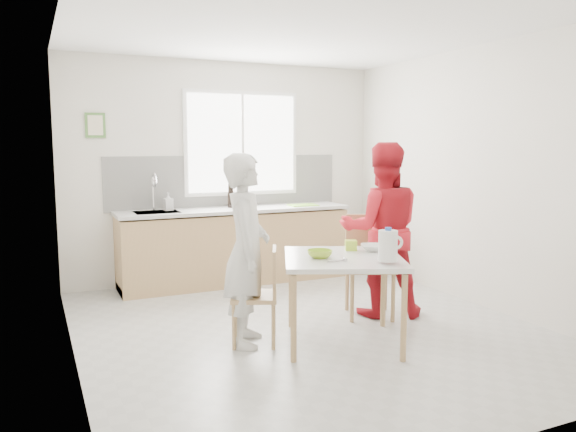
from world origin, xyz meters
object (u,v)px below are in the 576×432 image
object	(u,v)px
wine_bottle_a	(239,194)
dining_table	(343,266)
chair_left	(262,291)
person_white	(247,250)
chair_far	(369,260)
bowl_green	(320,254)
person_red	(382,230)
bowl_white	(374,248)
milk_jug	(388,245)
wine_bottle_b	(231,195)

from	to	relation	value
wine_bottle_a	dining_table	bearing A→B (deg)	-89.59
chair_left	person_white	world-z (taller)	person_white
chair_far	wine_bottle_a	xyz separation A→B (m)	(-0.67, 1.90, 0.54)
chair_far	wine_bottle_a	size ratio (longest dim) A/B	3.09
person_white	wine_bottle_a	size ratio (longest dim) A/B	5.04
chair_far	bowl_green	size ratio (longest dim) A/B	4.73
person_red	dining_table	bearing A→B (deg)	59.74
wine_bottle_a	chair_left	bearing A→B (deg)	-105.27
bowl_white	milk_jug	xyz separation A→B (m)	(-0.19, -0.49, 0.12)
person_white	dining_table	bearing A→B (deg)	-90.00
person_white	milk_jug	distance (m)	1.17
dining_table	milk_jug	world-z (taller)	milk_jug
person_red	wine_bottle_b	xyz separation A→B (m)	(-0.90, 1.93, 0.22)
chair_left	milk_jug	xyz separation A→B (m)	(0.81, -0.66, 0.44)
wine_bottle_b	wine_bottle_a	bearing A→B (deg)	17.36
bowl_green	chair_left	bearing A→B (deg)	150.30
chair_left	bowl_green	distance (m)	0.59
dining_table	person_white	xyz separation A→B (m)	(-0.74, 0.33, 0.14)
bowl_green	milk_jug	world-z (taller)	milk_jug
person_red	bowl_white	bearing A→B (deg)	73.03
dining_table	person_red	xyz separation A→B (m)	(0.75, 0.55, 0.18)
chair_left	wine_bottle_a	distance (m)	2.40
dining_table	chair_far	bearing A→B (deg)	43.16
person_red	milk_jug	world-z (taller)	person_red
wine_bottle_a	milk_jug	bearing A→B (deg)	-86.03
person_white	bowl_white	xyz separation A→B (m)	(1.12, -0.22, -0.03)
person_red	milk_jug	bearing A→B (deg)	82.35
person_red	wine_bottle_b	world-z (taller)	person_red
chair_left	bowl_green	world-z (taller)	chair_left
person_red	chair_far	bearing A→B (deg)	-9.80
chair_left	milk_jug	bearing A→B (deg)	74.61
chair_far	milk_jug	distance (m)	1.16
wine_bottle_a	bowl_white	bearing A→B (deg)	-80.73
chair_left	bowl_green	size ratio (longest dim) A/B	3.93
person_white	milk_jug	xyz separation A→B (m)	(0.92, -0.71, 0.09)
chair_left	person_red	size ratio (longest dim) A/B	0.48
person_white	person_red	distance (m)	1.51
chair_far	bowl_green	xyz separation A→B (m)	(-0.86, -0.58, 0.24)
bowl_green	person_white	bearing A→B (deg)	151.47
dining_table	bowl_white	distance (m)	0.40
wine_bottle_a	chair_far	bearing A→B (deg)	-70.57
chair_left	person_red	world-z (taller)	person_red
person_red	wine_bottle_a	xyz separation A→B (m)	(-0.77, 1.97, 0.23)
bowl_white	person_red	bearing A→B (deg)	49.18
chair_far	person_white	bearing A→B (deg)	-144.60
chair_far	person_white	size ratio (longest dim) A/B	0.61
chair_far	bowl_white	world-z (taller)	chair_far
chair_far	milk_jug	xyz separation A→B (m)	(-0.47, -1.00, 0.35)
bowl_green	bowl_white	world-z (taller)	bowl_green
bowl_green	bowl_white	distance (m)	0.58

